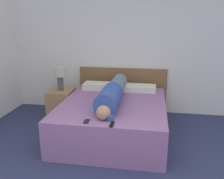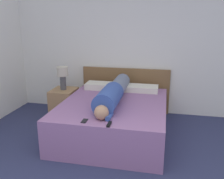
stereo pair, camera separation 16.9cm
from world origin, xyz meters
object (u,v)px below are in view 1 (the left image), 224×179
table_lamp (60,75)px  cell_phone (87,121)px  tv_remote (112,124)px  nightstand (62,104)px  bed (113,118)px  pillow_second (139,88)px  person_lying (113,93)px  pillow_near_headboard (100,86)px

table_lamp → cell_phone: table_lamp is taller
tv_remote → cell_phone: bearing=171.4°
nightstand → cell_phone: bearing=-57.5°
nightstand → tv_remote: (1.20, -1.41, 0.29)m
cell_phone → table_lamp: bearing=122.5°
bed → pillow_second: size_ratio=3.28×
person_lying → table_lamp: bearing=154.6°
table_lamp → cell_phone: (0.86, -1.36, -0.28)m
person_lying → pillow_near_headboard: 0.80m
nightstand → pillow_near_headboard: 0.81m
bed → tv_remote: size_ratio=12.99×
bed → pillow_second: 0.88m
tv_remote → pillow_near_headboard: bearing=107.0°
pillow_near_headboard → table_lamp: bearing=-163.4°
bed → pillow_near_headboard: bearing=116.9°
pillow_second → tv_remote: bearing=-98.5°
bed → nightstand: (-1.08, 0.52, 0.00)m
person_lying → cell_phone: size_ratio=13.47×
table_lamp → pillow_second: table_lamp is taller
nightstand → pillow_second: pillow_second is taller
table_lamp → tv_remote: 1.87m
nightstand → pillow_near_headboard: (0.71, 0.21, 0.33)m
nightstand → pillow_second: bearing=8.3°
person_lying → cell_phone: person_lying is taller
nightstand → person_lying: bearing=-25.4°
cell_phone → pillow_near_headboard: bearing=95.6°
pillow_near_headboard → pillow_second: 0.74m
cell_phone → tv_remote: bearing=-8.6°
table_lamp → person_lying: size_ratio=0.25×
bed → tv_remote: (0.12, -0.89, 0.29)m
person_lying → tv_remote: bearing=-81.2°
person_lying → pillow_second: size_ratio=2.94×
table_lamp → pillow_second: bearing=8.3°
table_lamp → person_lying: table_lamp is taller
person_lying → bed: bearing=-41.7°
tv_remote → cell_phone: size_ratio=1.15×
cell_phone → bed: bearing=75.6°
bed → tv_remote: 0.94m
pillow_second → pillow_near_headboard: bearing=180.0°
table_lamp → pillow_near_headboard: bearing=16.6°
pillow_second → bed: bearing=-116.7°
bed → pillow_second: pillow_second is taller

